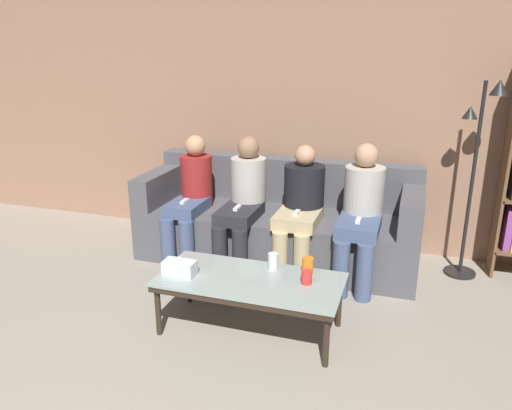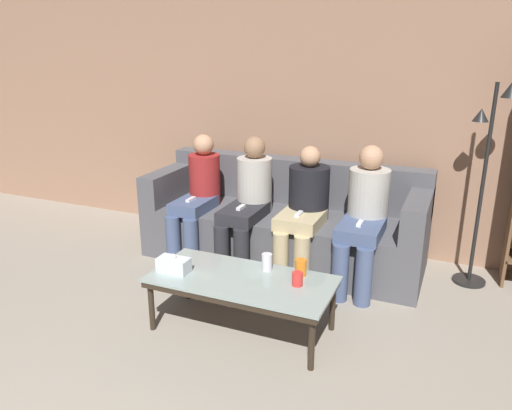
{
  "view_description": "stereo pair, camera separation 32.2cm",
  "coord_description": "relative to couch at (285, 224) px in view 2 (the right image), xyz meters",
  "views": [
    {
      "loc": [
        1.14,
        -0.55,
        1.9
      ],
      "look_at": [
        0.0,
        2.93,
        0.71
      ],
      "focal_mm": 35.0,
      "sensor_mm": 36.0,
      "label": 1
    },
    {
      "loc": [
        1.44,
        -0.43,
        1.9
      ],
      "look_at": [
        0.0,
        2.93,
        0.71
      ],
      "focal_mm": 35.0,
      "sensor_mm": 36.0,
      "label": 2
    }
  ],
  "objects": [
    {
      "name": "couch",
      "position": [
        0.0,
        0.0,
        0.0
      ],
      "size": [
        2.48,
        0.87,
        0.87
      ],
      "color": "#515156",
      "rests_on": "ground_plane"
    },
    {
      "name": "coffee_table",
      "position": [
        0.15,
        -1.27,
        0.03
      ],
      "size": [
        1.24,
        0.59,
        0.39
      ],
      "color": "#8C9E99",
      "rests_on": "ground_plane"
    },
    {
      "name": "cup_far_center",
      "position": [
        0.51,
        -1.07,
        0.12
      ],
      "size": [
        0.08,
        0.08,
        0.11
      ],
      "color": "orange",
      "rests_on": "coffee_table"
    },
    {
      "name": "standing_lamp",
      "position": [
        1.61,
        0.14,
        0.68
      ],
      "size": [
        0.31,
        0.26,
        1.64
      ],
      "color": "black",
      "rests_on": "ground_plane"
    },
    {
      "name": "seated_person_mid_left",
      "position": [
        -0.25,
        -0.24,
        0.28
      ],
      "size": [
        0.31,
        0.71,
        1.13
      ],
      "color": "#28282D",
      "rests_on": "ground_plane"
    },
    {
      "name": "cup_near_left",
      "position": [
        0.53,
        -1.22,
        0.11
      ],
      "size": [
        0.07,
        0.07,
        0.09
      ],
      "color": "red",
      "rests_on": "coffee_table"
    },
    {
      "name": "seated_person_mid_right",
      "position": [
        0.25,
        -0.22,
        0.27
      ],
      "size": [
        0.34,
        0.67,
        1.09
      ],
      "color": "tan",
      "rests_on": "ground_plane"
    },
    {
      "name": "cup_near_right",
      "position": [
        0.26,
        -1.08,
        0.13
      ],
      "size": [
        0.07,
        0.07,
        0.12
      ],
      "color": "silver",
      "rests_on": "coffee_table"
    },
    {
      "name": "seated_person_right_end",
      "position": [
        0.76,
        -0.23,
        0.28
      ],
      "size": [
        0.33,
        0.71,
        1.13
      ],
      "color": "#47567A",
      "rests_on": "ground_plane"
    },
    {
      "name": "wall_back",
      "position": [
        0.0,
        0.51,
        0.97
      ],
      "size": [
        12.0,
        0.06,
        2.6
      ],
      "color": "#9E755B",
      "rests_on": "ground_plane"
    },
    {
      "name": "seated_person_left_end",
      "position": [
        -0.76,
        -0.23,
        0.27
      ],
      "size": [
        0.31,
        0.65,
        1.11
      ],
      "color": "#47567A",
      "rests_on": "ground_plane"
    },
    {
      "name": "tissue_box",
      "position": [
        -0.32,
        -1.36,
        0.12
      ],
      "size": [
        0.22,
        0.12,
        0.13
      ],
      "color": "silver",
      "rests_on": "coffee_table"
    }
  ]
}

